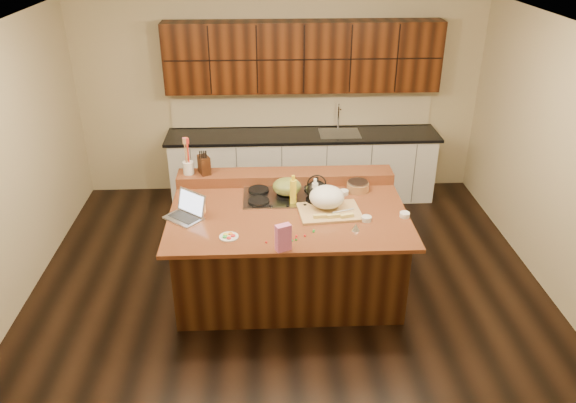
{
  "coord_description": "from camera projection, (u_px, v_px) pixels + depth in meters",
  "views": [
    {
      "loc": [
        -0.23,
        -5.01,
        3.6
      ],
      "look_at": [
        0.0,
        0.05,
        1.0
      ],
      "focal_mm": 35.0,
      "sensor_mm": 36.0,
      "label": 1
    }
  ],
  "objects": [
    {
      "name": "ramekin_b",
      "position": [
        366.0,
        219.0,
        5.49
      ],
      "size": [
        0.12,
        0.12,
        0.04
      ],
      "primitive_type": "cylinder",
      "rotation": [
        0.0,
        0.0,
        -0.2
      ],
      "color": "white",
      "rests_on": "island"
    },
    {
      "name": "gumdrop_1",
      "position": [
        314.0,
        230.0,
        5.31
      ],
      "size": [
        0.02,
        0.02,
        0.02
      ],
      "primitive_type": "ellipsoid",
      "color": "#198C26",
      "rests_on": "island"
    },
    {
      "name": "strainer_bowl",
      "position": [
        358.0,
        187.0,
        6.08
      ],
      "size": [
        0.29,
        0.29,
        0.09
      ],
      "primitive_type": "cylinder",
      "rotation": [
        0.0,
        0.0,
        0.25
      ],
      "color": "#996B3F",
      "rests_on": "island"
    },
    {
      "name": "wooden_tray",
      "position": [
        327.0,
        200.0,
        5.65
      ],
      "size": [
        0.65,
        0.51,
        0.25
      ],
      "rotation": [
        0.0,
        0.0,
        0.09
      ],
      "color": "tan",
      "rests_on": "island"
    },
    {
      "name": "gumdrop_6",
      "position": [
        266.0,
        242.0,
        5.12
      ],
      "size": [
        0.02,
        0.02,
        0.02
      ],
      "primitive_type": "ellipsoid",
      "color": "red",
      "rests_on": "island"
    },
    {
      "name": "pink_bag",
      "position": [
        283.0,
        238.0,
        4.97
      ],
      "size": [
        0.15,
        0.12,
        0.25
      ],
      "primitive_type": "cube",
      "rotation": [
        0.0,
        0.0,
        0.42
      ],
      "color": "#D0619D",
      "rests_on": "island"
    },
    {
      "name": "kettle",
      "position": [
        316.0,
        190.0,
        5.78
      ],
      "size": [
        0.27,
        0.27,
        0.2
      ],
      "primitive_type": "ellipsoid",
      "rotation": [
        0.0,
        0.0,
        0.21
      ],
      "color": "black",
      "rests_on": "cooktop"
    },
    {
      "name": "gumdrop_8",
      "position": [
        296.0,
        238.0,
        5.19
      ],
      "size": [
        0.02,
        0.02,
        0.02
      ],
      "primitive_type": "ellipsoid",
      "color": "red",
      "rests_on": "island"
    },
    {
      "name": "back_counter",
      "position": [
        303.0,
        130.0,
        7.65
      ],
      "size": [
        3.7,
        0.66,
        2.4
      ],
      "color": "silver",
      "rests_on": "ground"
    },
    {
      "name": "kitchen_timer",
      "position": [
        356.0,
        227.0,
        5.32
      ],
      "size": [
        0.08,
        0.08,
        0.07
      ],
      "primitive_type": "cone",
      "rotation": [
        0.0,
        0.0,
        0.04
      ],
      "color": "silver",
      "rests_on": "island"
    },
    {
      "name": "gumdrop_2",
      "position": [
        276.0,
        240.0,
        5.16
      ],
      "size": [
        0.02,
        0.02,
        0.02
      ],
      "primitive_type": "ellipsoid",
      "color": "red",
      "rests_on": "island"
    },
    {
      "name": "vinegar_bottle",
      "position": [
        315.0,
        194.0,
        5.74
      ],
      "size": [
        0.07,
        0.07,
        0.25
      ],
      "primitive_type": "cylinder",
      "rotation": [
        0.0,
        0.0,
        -0.16
      ],
      "color": "silver",
      "rests_on": "island"
    },
    {
      "name": "gumdrop_3",
      "position": [
        296.0,
        240.0,
        5.16
      ],
      "size": [
        0.02,
        0.02,
        0.02
      ],
      "primitive_type": "ellipsoid",
      "color": "#198C26",
      "rests_on": "island"
    },
    {
      "name": "back_ledge",
      "position": [
        285.0,
        177.0,
        6.28
      ],
      "size": [
        2.4,
        0.3,
        0.12
      ],
      "primitive_type": "cube",
      "color": "black",
      "rests_on": "island"
    },
    {
      "name": "knife_block",
      "position": [
        204.0,
        165.0,
        6.17
      ],
      "size": [
        0.16,
        0.19,
        0.2
      ],
      "primitive_type": "cube",
      "rotation": [
        0.0,
        0.0,
        0.41
      ],
      "color": "black",
      "rests_on": "back_ledge"
    },
    {
      "name": "gumdrop_5",
      "position": [
        292.0,
        241.0,
        5.14
      ],
      "size": [
        0.02,
        0.02,
        0.02
      ],
      "primitive_type": "ellipsoid",
      "color": "#198C26",
      "rests_on": "island"
    },
    {
      "name": "island",
      "position": [
        288.0,
        249.0,
        5.89
      ],
      "size": [
        2.4,
        1.6,
        0.92
      ],
      "color": "black",
      "rests_on": "ground"
    },
    {
      "name": "package_box",
      "position": [
        200.0,
        207.0,
        5.62
      ],
      "size": [
        0.1,
        0.08,
        0.13
      ],
      "primitive_type": "cube",
      "rotation": [
        0.0,
        0.0,
        -0.17
      ],
      "color": "#F9A957",
      "rests_on": "island"
    },
    {
      "name": "gumdrop_4",
      "position": [
        305.0,
        236.0,
        5.23
      ],
      "size": [
        0.02,
        0.02,
        0.02
      ],
      "primitive_type": "ellipsoid",
      "color": "red",
      "rests_on": "island"
    },
    {
      "name": "oil_bottle",
      "position": [
        293.0,
        192.0,
        5.76
      ],
      "size": [
        0.09,
        0.09,
        0.27
      ],
      "primitive_type": "cylinder",
      "rotation": [
        0.0,
        0.0,
        0.4
      ],
      "color": "yellow",
      "rests_on": "island"
    },
    {
      "name": "room",
      "position": [
        288.0,
        172.0,
        5.49
      ],
      "size": [
        5.52,
        5.02,
        2.72
      ],
      "color": "black",
      "rests_on": "ground"
    },
    {
      "name": "gumdrop_0",
      "position": [
        296.0,
        236.0,
        5.22
      ],
      "size": [
        0.02,
        0.02,
        0.02
      ],
      "primitive_type": "ellipsoid",
      "color": "red",
      "rests_on": "island"
    },
    {
      "name": "ramekin_c",
      "position": [
        344.0,
        192.0,
        6.01
      ],
      "size": [
        0.12,
        0.12,
        0.04
      ],
      "primitive_type": "cylinder",
      "rotation": [
        0.0,
        0.0,
        0.3
      ],
      "color": "white",
      "rests_on": "island"
    },
    {
      "name": "laptop",
      "position": [
        187.0,
        211.0,
        5.54
      ],
      "size": [
        0.45,
        0.44,
        0.25
      ],
      "rotation": [
        0.0,
        0.0,
        -0.7
      ],
      "color": "#B7B7BC",
      "rests_on": "island"
    },
    {
      "name": "candy_plate",
      "position": [
        229.0,
        237.0,
        5.21
      ],
      "size": [
        0.18,
        0.18,
        0.01
      ],
      "primitive_type": "cylinder",
      "rotation": [
        0.0,
        0.0,
        -0.01
      ],
      "color": "white",
      "rests_on": "island"
    },
    {
      "name": "utensil_crock",
      "position": [
        188.0,
        168.0,
        6.18
      ],
      "size": [
        0.13,
        0.13,
        0.14
      ],
      "primitive_type": "cylinder",
      "rotation": [
        0.0,
        0.0,
        -0.07
      ],
      "color": "white",
      "rests_on": "back_ledge"
    },
    {
      "name": "green_bowl",
      "position": [
        287.0,
        187.0,
        5.89
      ],
      "size": [
        0.31,
        0.31,
        0.17
      ],
      "primitive_type": "ellipsoid",
      "rotation": [
        0.0,
        0.0,
        0.02
      ],
      "color": "olive",
      "rests_on": "cooktop"
    },
    {
      "name": "gumdrop_7",
      "position": [
        313.0,
        232.0,
        5.29
      ],
      "size": [
        0.02,
        0.02,
        0.02
      ],
      "primitive_type": "ellipsoid",
      "color": "#198C26",
      "rests_on": "island"
    },
    {
      "name": "cooktop",
      "position": [
        287.0,
        196.0,
        5.94
      ],
      "size": [
        0.92,
        0.52,
        0.05
      ],
      "color": "gray",
      "rests_on": "island"
    },
    {
      "name": "ramekin_a",
      "position": [
        405.0,
        215.0,
        5.56
      ],
      "size": [
        0.13,
        0.13,
        0.04
      ],
      "primitive_type": "cylinder",
      "rotation": [
        0.0,
        0.0,
        0.39
      ],
      "color": "white",
      "rests_on": "island"
    }
  ]
}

